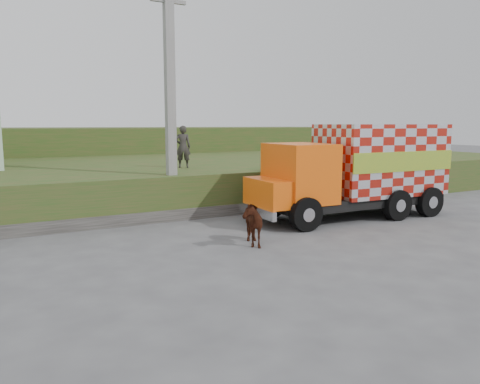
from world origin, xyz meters
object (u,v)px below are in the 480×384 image
utility_pole (170,99)px  cargo_truck (359,170)px  cow (249,222)px  pedestrian (183,147)px

utility_pole → cargo_truck: bearing=-26.2°
utility_pole → cargo_truck: size_ratio=1.09×
utility_pole → cow: utility_pole is taller
cargo_truck → utility_pole: bearing=155.9°
cargo_truck → pedestrian: cargo_truck is taller
utility_pole → pedestrian: bearing=60.1°
cargo_truck → pedestrian: 6.90m
cargo_truck → cow: (-5.25, -1.55, -1.04)m
cargo_truck → pedestrian: bearing=132.7°
utility_pole → pedestrian: utility_pole is taller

